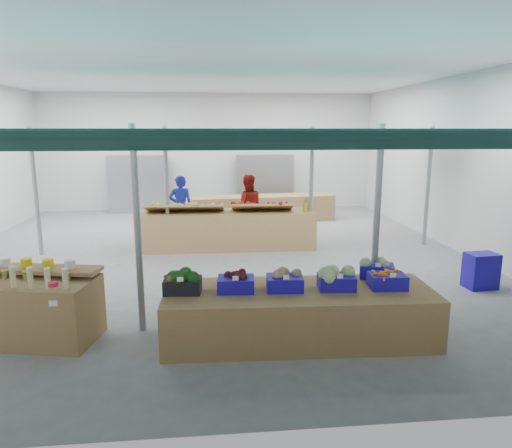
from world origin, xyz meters
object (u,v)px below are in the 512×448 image
object	(u,v)px
vendor_right	(248,206)
crate_stack	(481,271)
veg_counter	(299,314)
vendor_left	(181,207)
bottle_shelf	(26,307)
fruit_counter	(227,230)

from	to	relation	value
vendor_right	crate_stack	bearing A→B (deg)	132.48
veg_counter	vendor_left	size ratio (longest dim) A/B	2.17
veg_counter	vendor_right	world-z (taller)	vendor_right
bottle_shelf	vendor_right	distance (m)	6.92
veg_counter	fruit_counter	size ratio (longest dim) A/B	0.87
vendor_right	veg_counter	bearing A→B (deg)	92.92
veg_counter	vendor_left	distance (m)	6.60
veg_counter	bottle_shelf	bearing A→B (deg)	176.28
crate_stack	vendor_right	size ratio (longest dim) A/B	0.39
bottle_shelf	vendor_left	xyz separation A→B (m)	(1.81, 5.88, 0.39)
bottle_shelf	vendor_right	xyz separation A→B (m)	(3.61, 5.88, 0.39)
bottle_shelf	crate_stack	xyz separation A→B (m)	(7.62, 1.36, -0.14)
veg_counter	crate_stack	size ratio (longest dim) A/B	5.62
bottle_shelf	crate_stack	distance (m)	7.74
veg_counter	vendor_left	bearing A→B (deg)	109.85
fruit_counter	vendor_right	xyz separation A→B (m)	(0.60, 1.10, 0.40)
vendor_left	vendor_right	distance (m)	1.80
crate_stack	vendor_right	world-z (taller)	vendor_right
vendor_left	bottle_shelf	bearing A→B (deg)	73.84
bottle_shelf	veg_counter	xyz separation A→B (m)	(3.83, -0.39, -0.11)
veg_counter	vendor_right	size ratio (longest dim) A/B	2.17
bottle_shelf	crate_stack	bearing A→B (deg)	21.97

